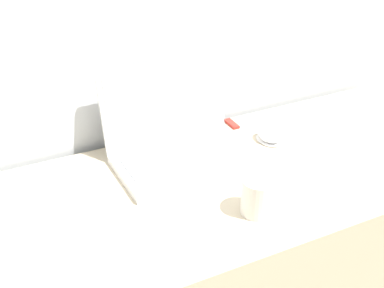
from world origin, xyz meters
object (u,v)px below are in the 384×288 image
(drink_cup, at_px, (259,195))
(computer_mouse, at_px, (269,135))
(laptop, at_px, (177,139))
(usb_stick, at_px, (232,124))

(drink_cup, height_order, computer_mouse, drink_cup)
(laptop, distance_m, computer_mouse, 0.27)
(laptop, relative_size, computer_mouse, 4.02)
(laptop, relative_size, usb_stick, 5.78)
(laptop, bearing_deg, usb_stick, 22.96)
(drink_cup, distance_m, computer_mouse, 0.34)
(drink_cup, relative_size, usb_stick, 1.44)
(drink_cup, xyz_separation_m, usb_stick, (0.16, 0.39, -0.04))
(drink_cup, height_order, usb_stick, drink_cup)
(computer_mouse, distance_m, usb_stick, 0.14)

